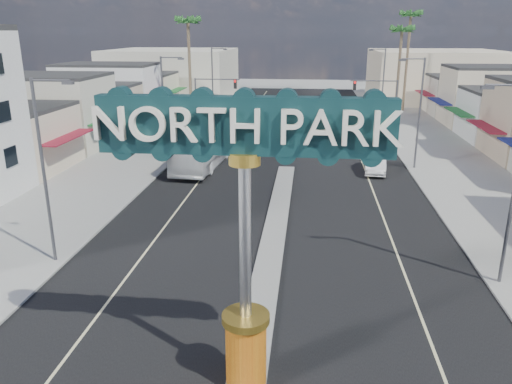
% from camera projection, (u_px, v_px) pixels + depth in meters
% --- Properties ---
extents(ground, '(160.00, 160.00, 0.00)m').
position_uv_depth(ground, '(287.00, 165.00, 42.73)').
color(ground, gray).
rests_on(ground, ground).
extents(road, '(20.00, 120.00, 0.01)m').
position_uv_depth(road, '(287.00, 165.00, 42.73)').
color(road, black).
rests_on(road, ground).
extents(median_island, '(1.30, 30.00, 0.16)m').
position_uv_depth(median_island, '(273.00, 238.00, 27.57)').
color(median_island, gray).
rests_on(median_island, ground).
extents(sidewalk_left, '(8.00, 120.00, 0.12)m').
position_uv_depth(sidewalk_left, '(129.00, 160.00, 44.13)').
color(sidewalk_left, gray).
rests_on(sidewalk_left, ground).
extents(sidewalk_right, '(8.00, 120.00, 0.12)m').
position_uv_depth(sidewalk_right, '(456.00, 169.00, 41.29)').
color(sidewalk_right, gray).
rests_on(sidewalk_right, ground).
extents(storefront_row_left, '(12.00, 42.00, 6.00)m').
position_uv_depth(storefront_row_left, '(82.00, 105.00, 56.54)').
color(storefront_row_left, beige).
rests_on(storefront_row_left, ground).
extents(backdrop_far_left, '(20.00, 20.00, 8.00)m').
position_uv_depth(backdrop_far_left, '(173.00, 73.00, 86.31)').
color(backdrop_far_left, '#B7B29E').
rests_on(backdrop_far_left, ground).
extents(backdrop_far_right, '(20.00, 20.00, 8.00)m').
position_uv_depth(backdrop_far_right, '(435.00, 76.00, 81.83)').
color(backdrop_far_right, beige).
rests_on(backdrop_far_right, ground).
extents(gateway_sign, '(8.20, 1.50, 9.15)m').
position_uv_depth(gateway_sign, '(245.00, 214.00, 14.40)').
color(gateway_sign, '#CC4E0F').
rests_on(gateway_sign, median_island).
extents(traffic_signal_left, '(5.09, 0.45, 6.00)m').
position_uv_depth(traffic_signal_left, '(212.00, 94.00, 55.59)').
color(traffic_signal_left, '#47474C').
rests_on(traffic_signal_left, ground).
extents(traffic_signal_right, '(5.09, 0.45, 6.00)m').
position_uv_depth(traffic_signal_right, '(379.00, 96.00, 53.72)').
color(traffic_signal_right, '#47474C').
rests_on(traffic_signal_right, ground).
extents(streetlight_l_near, '(2.03, 0.22, 9.00)m').
position_uv_depth(streetlight_l_near, '(46.00, 164.00, 23.31)').
color(streetlight_l_near, '#47474C').
rests_on(streetlight_l_near, ground).
extents(streetlight_l_mid, '(2.03, 0.22, 9.00)m').
position_uv_depth(streetlight_l_mid, '(165.00, 104.00, 42.23)').
color(streetlight_l_mid, '#47474C').
rests_on(streetlight_l_mid, ground).
extents(streetlight_l_far, '(2.03, 0.22, 9.00)m').
position_uv_depth(streetlight_l_far, '(214.00, 80.00, 63.04)').
color(streetlight_l_far, '#47474C').
rests_on(streetlight_l_far, ground).
extents(streetlight_r_near, '(2.03, 0.22, 9.00)m').
position_uv_depth(streetlight_r_near, '(512.00, 177.00, 21.19)').
color(streetlight_r_near, '#47474C').
rests_on(streetlight_r_near, ground).
extents(streetlight_r_mid, '(2.03, 0.22, 9.00)m').
position_uv_depth(streetlight_r_mid, '(418.00, 108.00, 40.11)').
color(streetlight_r_mid, '#47474C').
rests_on(streetlight_r_mid, ground).
extents(streetlight_r_far, '(2.03, 0.22, 9.00)m').
position_uv_depth(streetlight_r_far, '(382.00, 82.00, 60.92)').
color(streetlight_r_far, '#47474C').
rests_on(streetlight_r_far, ground).
extents(palm_left_far, '(2.60, 2.60, 13.10)m').
position_uv_depth(palm_left_far, '(188.00, 26.00, 59.43)').
color(palm_left_far, brown).
rests_on(palm_left_far, ground).
extents(palm_right_mid, '(2.60, 2.60, 12.10)m').
position_uv_depth(palm_right_mid, '(402.00, 34.00, 62.74)').
color(palm_right_mid, brown).
rests_on(palm_right_mid, ground).
extents(palm_right_far, '(2.60, 2.60, 14.10)m').
position_uv_depth(palm_right_far, '(411.00, 20.00, 67.66)').
color(palm_right_far, brown).
rests_on(palm_right_far, ground).
extents(car_parked_right, '(2.12, 4.76, 1.52)m').
position_uv_depth(car_parked_right, '(376.00, 163.00, 40.47)').
color(car_parked_right, silver).
rests_on(car_parked_right, ground).
extents(city_bus, '(3.54, 11.97, 3.29)m').
position_uv_depth(city_bus, '(205.00, 146.00, 42.55)').
color(city_bus, white).
rests_on(city_bus, ground).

